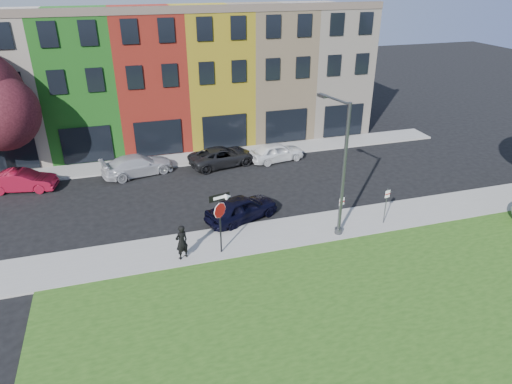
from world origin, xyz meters
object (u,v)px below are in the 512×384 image
object	(u,v)px
stop_sign	(220,212)
sedan_near	(242,208)
man	(182,242)
street_lamp	(341,170)

from	to	relation	value
stop_sign	sedan_near	bearing A→B (deg)	45.48
stop_sign	sedan_near	world-z (taller)	stop_sign
man	sedan_near	bearing A→B (deg)	-165.35
sedan_near	street_lamp	world-z (taller)	street_lamp
street_lamp	stop_sign	bearing A→B (deg)	168.60
man	sedan_near	xyz separation A→B (m)	(3.77, 3.02, -0.30)
stop_sign	street_lamp	bearing A→B (deg)	-11.47
stop_sign	street_lamp	size ratio (longest dim) A/B	0.45
man	sedan_near	distance (m)	4.84
man	street_lamp	xyz separation A→B (m)	(8.16, 0.13, 2.66)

